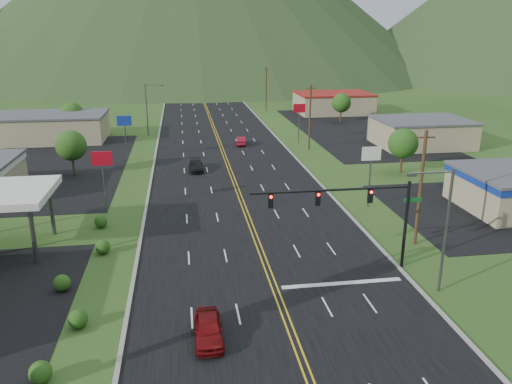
{
  "coord_description": "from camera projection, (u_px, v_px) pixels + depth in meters",
  "views": [
    {
      "loc": [
        -6.09,
        -19.37,
        17.6
      ],
      "look_at": [
        -0.04,
        20.79,
        4.5
      ],
      "focal_mm": 35.0,
      "sensor_mm": 36.0,
      "label": 1
    }
  ],
  "objects": [
    {
      "name": "utility_pole_d",
      "position": [
        244.0,
        74.0,
        151.88
      ],
      "size": [
        1.6,
        0.28,
        10.0
      ],
      "color": "#382314",
      "rests_on": "ground"
    },
    {
      "name": "utility_pole_c",
      "position": [
        266.0,
        89.0,
        114.24
      ],
      "size": [
        1.6,
        0.28,
        10.0
      ],
      "color": "#382314",
      "rests_on": "ground"
    },
    {
      "name": "tree_west_a",
      "position": [
        71.0,
        146.0,
        62.81
      ],
      "size": [
        3.84,
        3.84,
        5.82
      ],
      "color": "#382314",
      "rests_on": "ground"
    },
    {
      "name": "pole_sign_west_b",
      "position": [
        125.0,
        125.0,
        69.89
      ],
      "size": [
        2.0,
        0.18,
        6.4
      ],
      "color": "#59595E",
      "rests_on": "ground"
    },
    {
      "name": "car_red_near",
      "position": [
        208.0,
        329.0,
        29.62
      ],
      "size": [
        1.73,
        4.24,
        1.44
      ],
      "primitive_type": "imported",
      "rotation": [
        0.0,
        0.0,
        -0.01
      ],
      "color": "maroon",
      "rests_on": "ground"
    },
    {
      "name": "utility_pole_b",
      "position": [
        310.0,
        117.0,
        76.6
      ],
      "size": [
        1.6,
        0.28,
        10.0
      ],
      "color": "#382314",
      "rests_on": "ground"
    },
    {
      "name": "tree_east_b",
      "position": [
        341.0,
        103.0,
        100.39
      ],
      "size": [
        3.84,
        3.84,
        5.82
      ],
      "color": "#382314",
      "rests_on": "ground"
    },
    {
      "name": "building_east_far",
      "position": [
        333.0,
        103.0,
        112.47
      ],
      "size": [
        16.4,
        12.4,
        4.5
      ],
      "color": "tan",
      "rests_on": "ground"
    },
    {
      "name": "building_east_mid",
      "position": [
        421.0,
        132.0,
        80.13
      ],
      "size": [
        14.4,
        11.4,
        4.3
      ],
      "color": "tan",
      "rests_on": "ground"
    },
    {
      "name": "car_red_far",
      "position": [
        241.0,
        141.0,
        80.96
      ],
      "size": [
        1.94,
        4.25,
        1.35
      ],
      "primitive_type": "imported",
      "rotation": [
        0.0,
        0.0,
        3.01
      ],
      "color": "maroon",
      "rests_on": "ground"
    },
    {
      "name": "streetlight_west",
      "position": [
        148.0,
        106.0,
        87.12
      ],
      "size": [
        3.28,
        0.25,
        9.0
      ],
      "color": "#59595E",
      "rests_on": "ground"
    },
    {
      "name": "pole_sign_west_a",
      "position": [
        102.0,
        165.0,
        49.19
      ],
      "size": [
        2.0,
        0.18,
        6.4
      ],
      "color": "#59595E",
      "rests_on": "ground"
    },
    {
      "name": "pole_sign_east_b",
      "position": [
        299.0,
        112.0,
        81.25
      ],
      "size": [
        2.0,
        0.18,
        6.4
      ],
      "color": "#59595E",
      "rests_on": "ground"
    },
    {
      "name": "streetlight_east",
      "position": [
        443.0,
        223.0,
        33.9
      ],
      "size": [
        3.28,
        0.25,
        9.0
      ],
      "color": "#59595E",
      "rests_on": "ground"
    },
    {
      "name": "traffic_signal",
      "position": [
        357.0,
        205.0,
        36.95
      ],
      "size": [
        13.1,
        0.43,
        7.0
      ],
      "color": "black",
      "rests_on": "ground"
    },
    {
      "name": "tree_west_b",
      "position": [
        72.0,
        113.0,
        87.51
      ],
      "size": [
        3.84,
        3.84,
        5.82
      ],
      "color": "#382314",
      "rests_on": "ground"
    },
    {
      "name": "tree_east_a",
      "position": [
        403.0,
        143.0,
        64.06
      ],
      "size": [
        3.84,
        3.84,
        5.82
      ],
      "color": "#382314",
      "rests_on": "ground"
    },
    {
      "name": "utility_pole_a",
      "position": [
        420.0,
        188.0,
        41.77
      ],
      "size": [
        1.6,
        0.28,
        10.0
      ],
      "color": "#382314",
      "rests_on": "ground"
    },
    {
      "name": "car_dark_mid",
      "position": [
        196.0,
        166.0,
        65.82
      ],
      "size": [
        1.84,
        4.49,
        1.3
      ],
      "primitive_type": "imported",
      "rotation": [
        0.0,
        0.0,
        0.01
      ],
      "color": "black",
      "rests_on": "ground"
    },
    {
      "name": "building_west_far",
      "position": [
        50.0,
        127.0,
        83.82
      ],
      "size": [
        18.4,
        11.4,
        4.5
      ],
      "color": "tan",
      "rests_on": "ground"
    },
    {
      "name": "pole_sign_east_a",
      "position": [
        371.0,
        160.0,
        51.14
      ],
      "size": [
        2.0,
        0.18,
        6.4
      ],
      "color": "#59595E",
      "rests_on": "ground"
    }
  ]
}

